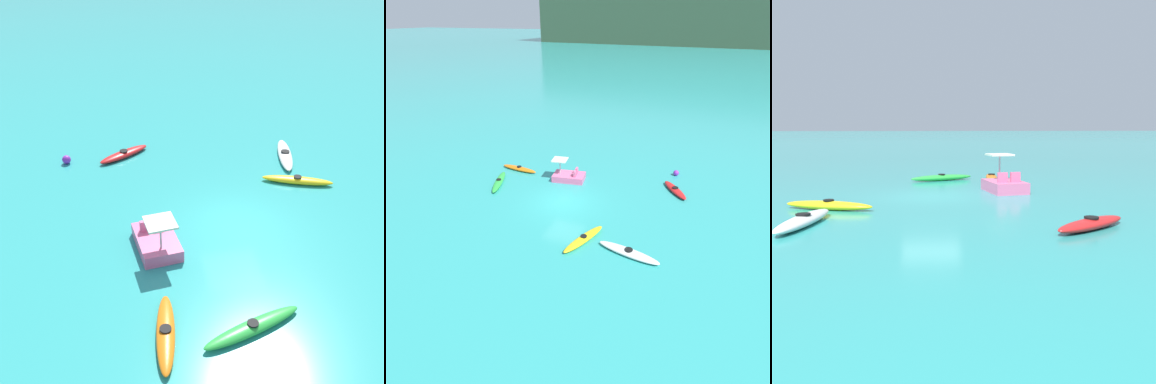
{
  "view_description": "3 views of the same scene",
  "coord_description": "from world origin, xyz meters",
  "views": [
    {
      "loc": [
        -16.05,
        4.22,
        11.66
      ],
      "look_at": [
        1.56,
        1.58,
        0.78
      ],
      "focal_mm": 45.06,
      "sensor_mm": 36.0,
      "label": 1
    },
    {
      "loc": [
        8.42,
        -18.23,
        11.38
      ],
      "look_at": [
        0.55,
        1.25,
        0.28
      ],
      "focal_mm": 31.26,
      "sensor_mm": 36.0,
      "label": 2
    },
    {
      "loc": [
        19.66,
        -0.54,
        2.93
      ],
      "look_at": [
        1.17,
        1.29,
        0.33
      ],
      "focal_mm": 43.75,
      "sensor_mm": 36.0,
      "label": 3
    }
  ],
  "objects": [
    {
      "name": "kayak_red",
      "position": [
        6.9,
        4.41,
        0.16
      ],
      "size": [
        2.26,
        2.82,
        0.37
      ],
      "color": "red",
      "rests_on": "ground_plane"
    },
    {
      "name": "kayak_green",
      "position": [
        -5.77,
        0.76,
        0.16
      ],
      "size": [
        1.82,
        3.55,
        0.37
      ],
      "color": "green",
      "rests_on": "ground_plane"
    },
    {
      "name": "kayak_white",
      "position": [
        5.57,
        -3.96,
        0.16
      ],
      "size": [
        3.6,
        1.37,
        0.37
      ],
      "color": "white",
      "rests_on": "ground_plane"
    },
    {
      "name": "kayak_yellow",
      "position": [
        2.9,
        -3.71,
        0.16
      ],
      "size": [
        1.62,
        3.35,
        0.37
      ],
      "color": "yellow",
      "rests_on": "ground_plane"
    },
    {
      "name": "kayak_orange",
      "position": [
        -5.6,
        3.48,
        0.16
      ],
      "size": [
        3.28,
        0.9,
        0.37
      ],
      "color": "orange",
      "rests_on": "ground_plane"
    },
    {
      "name": "ground_plane",
      "position": [
        0.0,
        0.0,
        0.0
      ],
      "size": [
        600.0,
        600.0,
        0.0
      ],
      "primitive_type": "plane",
      "color": "teal"
    },
    {
      "name": "pedal_boat_pink",
      "position": [
        -1.08,
        3.36,
        0.34
      ],
      "size": [
        2.63,
        1.87,
        1.68
      ],
      "color": "pink",
      "rests_on": "ground_plane"
    }
  ]
}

